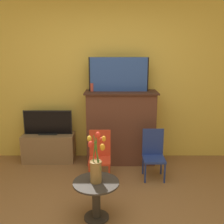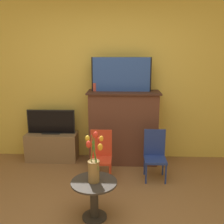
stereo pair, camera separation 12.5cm
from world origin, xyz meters
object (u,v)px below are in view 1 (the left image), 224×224
at_px(tv_monitor, 49,123).
at_px(chair_red, 101,154).
at_px(chair_blue, 154,152).
at_px(painting, 120,74).
at_px(vase_tulips, 97,165).

distance_m(tv_monitor, chair_red, 1.10).
bearing_deg(chair_blue, tv_monitor, 160.47).
bearing_deg(painting, chair_blue, -48.94).
bearing_deg(tv_monitor, vase_tulips, -60.70).
height_order(chair_red, vase_tulips, vase_tulips).
relative_size(tv_monitor, chair_blue, 1.12).
height_order(painting, chair_blue, painting).
height_order(painting, vase_tulips, painting).
bearing_deg(vase_tulips, chair_red, 90.34).
xyz_separation_m(chair_blue, vase_tulips, (-0.75, -0.97, 0.25)).
xyz_separation_m(tv_monitor, vase_tulips, (0.87, -1.54, -0.02)).
relative_size(painting, chair_red, 1.32).
bearing_deg(tv_monitor, painting, -0.95).
xyz_separation_m(painting, tv_monitor, (-1.13, 0.02, -0.77)).
distance_m(painting, chair_red, 1.24).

